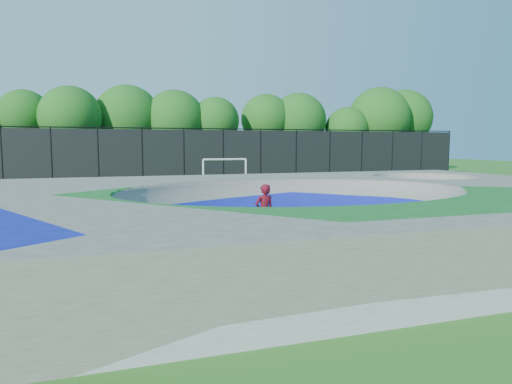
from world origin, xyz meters
TOP-DOWN VIEW (x-y plane):
  - ground at (0.00, 0.00)m, footprint 120.00×120.00m
  - skate_deck at (0.00, 0.00)m, footprint 22.00×14.00m
  - skater at (-1.10, -0.13)m, footprint 0.66×0.48m
  - skateboard at (-1.10, -0.13)m, footprint 0.79×0.28m
  - soccer_goal at (1.73, 15.62)m, footprint 2.94×0.12m
  - fence at (0.00, 21.00)m, footprint 48.09×0.09m
  - treeline at (2.50, 26.23)m, footprint 51.47×7.02m

SIDE VIEW (x-z plane):
  - ground at x=0.00m, z-range 0.00..0.00m
  - skateboard at x=-1.10m, z-range 0.00..0.05m
  - skate_deck at x=0.00m, z-range 0.00..1.50m
  - skater at x=-1.10m, z-range 0.00..1.67m
  - soccer_goal at x=1.73m, z-range 0.37..2.31m
  - fence at x=0.00m, z-range 0.08..4.12m
  - treeline at x=2.50m, z-range 0.89..9.22m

